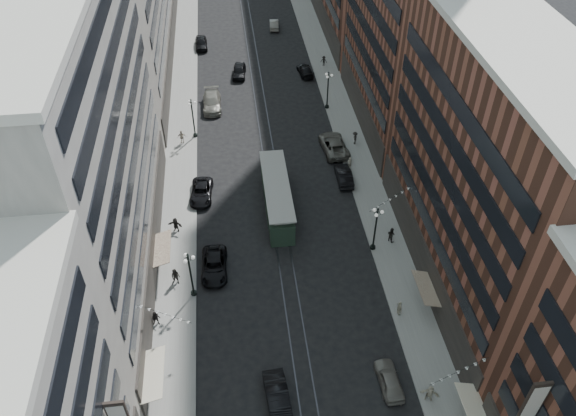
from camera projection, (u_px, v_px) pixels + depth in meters
name	position (u px, v px, depth m)	size (l,w,h in m)	color
ground	(262.00, 113.00, 78.41)	(220.00, 220.00, 0.00)	black
sidewalk_west	(184.00, 82.00, 84.83)	(4.00, 180.00, 0.15)	gray
sidewalk_east	(327.00, 74.00, 86.79)	(4.00, 180.00, 0.15)	gray
rail_west	(252.00, 78.00, 85.79)	(0.12, 180.00, 0.02)	#2D2D33
rail_east	(261.00, 78.00, 85.92)	(0.12, 180.00, 0.02)	#2D2D33
building_west_mid	(84.00, 151.00, 47.52)	(8.00, 36.00, 28.00)	gray
building_east_mid	(486.00, 177.00, 48.14)	(8.00, 30.00, 24.00)	brown
lamppost_sw_far	(191.00, 273.00, 51.70)	(1.03, 1.14, 5.52)	black
lamppost_sw_mid	(193.00, 117.00, 71.82)	(1.03, 1.14, 5.52)	black
lamppost_se_far	(376.00, 228.00, 56.31)	(1.03, 1.14, 5.52)	black
lamppost_se_mid	(328.00, 89.00, 77.18)	(1.03, 1.14, 5.52)	black
streetcar	(277.00, 197.00, 62.17)	(2.78, 12.57, 3.48)	#243A2B
car_2	(214.00, 266.00, 55.59)	(2.50, 5.43, 1.51)	black
car_4	(389.00, 380.00, 46.09)	(1.70, 4.24, 1.44)	slate
car_5	(278.00, 398.00, 44.74)	(1.75, 5.01, 1.65)	black
pedestrian_2	(176.00, 277.00, 54.08)	(0.90, 0.50, 1.86)	black
pedestrian_4	(399.00, 308.00, 51.33)	(0.96, 0.44, 1.64)	#BEB89D
car_7	(201.00, 192.00, 64.21)	(2.39, 5.18, 1.44)	black
car_8	(212.00, 102.00, 78.82)	(2.51, 6.17, 1.79)	slate
car_9	(201.00, 43.00, 93.17)	(1.95, 4.85, 1.65)	black
car_10	(344.00, 175.00, 66.45)	(1.65, 4.72, 1.56)	black
car_11	(334.00, 145.00, 71.02)	(2.91, 6.31, 1.75)	#615F56
car_12	(305.00, 70.00, 86.27)	(1.93, 4.75, 1.38)	black
car_13	(239.00, 71.00, 85.86)	(1.92, 4.78, 1.63)	black
car_14	(274.00, 24.00, 98.95)	(1.54, 4.43, 1.46)	slate
pedestrian_5	(176.00, 225.00, 59.68)	(1.60, 0.46, 1.72)	black
pedestrian_6	(182.00, 137.00, 71.98)	(1.08, 0.49, 1.84)	#AEA190
pedestrian_7	(391.00, 234.00, 58.53)	(0.86, 0.47, 1.76)	black
pedestrian_8	(349.00, 163.00, 68.02)	(0.58, 0.38, 1.59)	#A19985
pedestrian_9	(324.00, 61.00, 88.09)	(1.02, 0.42, 1.58)	black
pedestrian_extra_0	(430.00, 393.00, 44.89)	(1.54, 0.44, 1.66)	#B9B199
pedestrian_extra_1	(355.00, 138.00, 71.91)	(1.12, 0.46, 1.74)	black
pedestrian_extra_2	(156.00, 319.00, 50.44)	(0.81, 0.44, 1.67)	black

